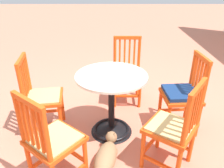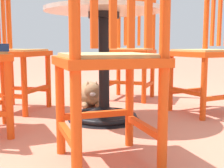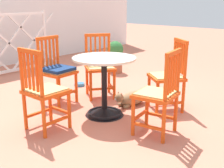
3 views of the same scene
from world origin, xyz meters
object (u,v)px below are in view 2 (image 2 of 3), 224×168
Objects in this scene: orange_chair_near_fence at (109,61)px; tabby_cat at (91,94)px; orange_chair_at_corner at (131,52)px; cafe_table at (104,77)px; orange_chair_by_planter at (208,54)px; orange_chair_facing_out at (13,53)px.

orange_chair_near_fence reaches higher than tabby_cat.
orange_chair_at_corner is at bearing -66.54° from tabby_cat.
orange_chair_by_planter is at bearing -92.69° from cafe_table.
cafe_table is at bearing 174.79° from tabby_cat.
orange_chair_by_planter is at bearing -125.89° from tabby_cat.
cafe_table is 0.83× the size of orange_chair_facing_out.
orange_chair_near_fence is 1.22m from orange_chair_by_planter.
orange_chair_by_planter is at bearing -157.90° from orange_chair_at_corner.
cafe_table is 0.83× the size of orange_chair_near_fence.
orange_chair_facing_out is (-0.17, 1.04, 0.00)m from orange_chair_at_corner.
orange_chair_facing_out is 1.22× the size of tabby_cat.
orange_chair_at_corner is at bearing -80.79° from orange_chair_facing_out.
orange_chair_at_corner is (0.69, -0.49, 0.15)m from cafe_table.
cafe_table reaches higher than tabby_cat.
cafe_table is at bearing -16.38° from orange_chair_near_fence.
tabby_cat is (-0.02, -0.60, -0.34)m from orange_chair_facing_out.
orange_chair_near_fence is 1.58m from orange_chair_at_corner.
cafe_table is 0.77m from orange_chair_facing_out.
orange_chair_at_corner is at bearing -26.31° from orange_chair_near_fence.
orange_chair_by_planter is (-0.04, -0.78, 0.15)m from cafe_table.
orange_chair_at_corner is (1.42, -0.70, 0.00)m from orange_chair_near_fence.
cafe_table is at bearing -133.23° from orange_chair_facing_out.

